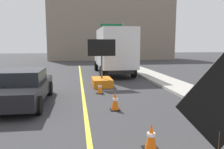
# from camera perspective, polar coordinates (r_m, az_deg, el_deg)

# --- Properties ---
(lane_center_stripe) EXTENTS (0.14, 36.00, 0.01)m
(lane_center_stripe) POSITION_cam_1_polar(r_m,az_deg,el_deg) (7.90, -6.61, -10.30)
(lane_center_stripe) COLOR yellow
(lane_center_stripe) RESTS_ON ground
(roadwork_sign) EXTENTS (1.62, 0.22, 2.33)m
(roadwork_sign) POSITION_cam_1_polar(r_m,az_deg,el_deg) (4.01, 25.67, -7.07)
(roadwork_sign) COLOR #593819
(roadwork_sign) RESTS_ON ground
(arrow_board_trailer) EXTENTS (1.60, 1.81, 2.70)m
(arrow_board_trailer) POSITION_cam_1_polar(r_m,az_deg,el_deg) (13.19, -2.59, -0.82)
(arrow_board_trailer) COLOR orange
(arrow_board_trailer) RESTS_ON ground
(box_truck) EXTENTS (2.63, 7.38, 3.57)m
(box_truck) POSITION_cam_1_polar(r_m,az_deg,el_deg) (18.15, 0.42, 6.05)
(box_truck) COLOR black
(box_truck) RESTS_ON ground
(pickup_car) EXTENTS (2.18, 4.66, 1.38)m
(pickup_car) POSITION_cam_1_polar(r_m,az_deg,el_deg) (9.93, -22.08, -2.96)
(pickup_car) COLOR black
(pickup_car) RESTS_ON ground
(highway_guide_sign) EXTENTS (2.79, 0.19, 5.00)m
(highway_guide_sign) POSITION_cam_1_polar(r_m,az_deg,el_deg) (27.59, 1.15, 9.78)
(highway_guide_sign) COLOR gray
(highway_guide_sign) RESTS_ON ground
(far_building_block) EXTENTS (19.15, 6.26, 9.24)m
(far_building_block) POSITION_cam_1_polar(r_m,az_deg,el_deg) (36.75, -0.36, 11.14)
(far_building_block) COLOR gray
(far_building_block) RESTS_ON ground
(traffic_cone_near_sign) EXTENTS (0.36, 0.36, 0.64)m
(traffic_cone_near_sign) POSITION_cam_1_polar(r_m,az_deg,el_deg) (5.49, 9.83, -15.18)
(traffic_cone_near_sign) COLOR black
(traffic_cone_near_sign) RESTS_ON ground
(traffic_cone_mid_lane) EXTENTS (0.36, 0.36, 0.72)m
(traffic_cone_mid_lane) POSITION_cam_1_polar(r_m,az_deg,el_deg) (8.41, 0.79, -6.65)
(traffic_cone_mid_lane) COLOR black
(traffic_cone_mid_lane) RESTS_ON ground
(traffic_cone_far_lane) EXTENTS (0.36, 0.36, 0.62)m
(traffic_cone_far_lane) POSITION_cam_1_polar(r_m,az_deg,el_deg) (11.21, -3.13, -3.27)
(traffic_cone_far_lane) COLOR black
(traffic_cone_far_lane) RESTS_ON ground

